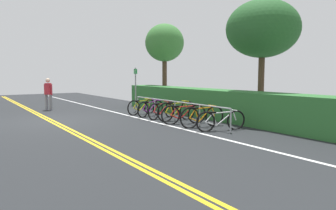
# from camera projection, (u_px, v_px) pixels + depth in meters

# --- Properties ---
(ground_plane) EXTENTS (34.13, 13.03, 0.05)m
(ground_plane) POSITION_uv_depth(u_px,v_px,m) (50.00, 121.00, 12.10)
(ground_plane) COLOR #232628
(centre_line_yellow_inner) EXTENTS (30.72, 0.10, 0.00)m
(centre_line_yellow_inner) POSITION_uv_depth(u_px,v_px,m) (48.00, 121.00, 12.05)
(centre_line_yellow_inner) COLOR gold
(centre_line_yellow_inner) RESTS_ON ground_plane
(centre_line_yellow_outer) EXTENTS (30.72, 0.10, 0.00)m
(centre_line_yellow_outer) POSITION_uv_depth(u_px,v_px,m) (52.00, 120.00, 12.14)
(centre_line_yellow_outer) COLOR gold
(centre_line_yellow_outer) RESTS_ON ground_plane
(bike_lane_stripe_white) EXTENTS (30.72, 0.12, 0.00)m
(bike_lane_stripe_white) POSITION_uv_depth(u_px,v_px,m) (124.00, 114.00, 13.86)
(bike_lane_stripe_white) COLOR white
(bike_lane_stripe_white) RESTS_ON ground_plane
(bike_rack) EXTENTS (6.01, 0.05, 0.77)m
(bike_rack) POSITION_uv_depth(u_px,v_px,m) (175.00, 106.00, 11.96)
(bike_rack) COLOR #9EA0A5
(bike_rack) RESTS_ON ground_plane
(bicycle_0) EXTENTS (0.50, 1.62, 0.71)m
(bicycle_0) POSITION_uv_depth(u_px,v_px,m) (142.00, 107.00, 13.95)
(bicycle_0) COLOR black
(bicycle_0) RESTS_ON ground_plane
(bicycle_1) EXTENTS (0.66, 1.62, 0.70)m
(bicycle_1) POSITION_uv_depth(u_px,v_px,m) (151.00, 108.00, 13.34)
(bicycle_1) COLOR black
(bicycle_1) RESTS_ON ground_plane
(bicycle_2) EXTENTS (0.67, 1.68, 0.71)m
(bicycle_2) POSITION_uv_depth(u_px,v_px,m) (162.00, 110.00, 12.67)
(bicycle_2) COLOR black
(bicycle_2) RESTS_ON ground_plane
(bicycle_3) EXTENTS (0.46, 1.82, 0.78)m
(bicycle_3) POSITION_uv_depth(u_px,v_px,m) (177.00, 111.00, 12.07)
(bicycle_3) COLOR black
(bicycle_3) RESTS_ON ground_plane
(bicycle_4) EXTENTS (0.61, 1.68, 0.74)m
(bicycle_4) POSITION_uv_depth(u_px,v_px,m) (184.00, 114.00, 11.28)
(bicycle_4) COLOR black
(bicycle_4) RESTS_ON ground_plane
(bicycle_5) EXTENTS (0.46, 1.73, 0.76)m
(bicycle_5) POSITION_uv_depth(u_px,v_px,m) (202.00, 117.00, 10.57)
(bicycle_5) COLOR black
(bicycle_5) RESTS_ON ground_plane
(bicycle_6) EXTENTS (0.58, 1.73, 0.69)m
(bicycle_6) POSITION_uv_depth(u_px,v_px,m) (221.00, 121.00, 9.93)
(bicycle_6) COLOR black
(bicycle_6) RESTS_ON ground_plane
(pedestrian) EXTENTS (0.42, 0.32, 1.59)m
(pedestrian) POSITION_uv_depth(u_px,v_px,m) (48.00, 92.00, 15.43)
(pedestrian) COLOR slate
(pedestrian) RESTS_ON ground_plane
(sign_post_near) EXTENTS (0.36, 0.07, 2.10)m
(sign_post_near) POSITION_uv_depth(u_px,v_px,m) (136.00, 85.00, 14.93)
(sign_post_near) COLOR gray
(sign_post_near) RESTS_ON ground_plane
(hedge_backdrop) EXTENTS (14.96, 1.18, 1.17)m
(hedge_backdrop) POSITION_uv_depth(u_px,v_px,m) (237.00, 106.00, 11.73)
(hedge_backdrop) COLOR #2D6B30
(hedge_backdrop) RESTS_ON ground_plane
(tree_near_left) EXTENTS (2.22, 2.22, 4.65)m
(tree_near_left) POSITION_uv_depth(u_px,v_px,m) (165.00, 43.00, 17.75)
(tree_near_left) COLOR #473323
(tree_near_left) RESTS_ON ground_plane
(tree_mid) EXTENTS (2.76, 2.76, 4.61)m
(tree_mid) POSITION_uv_depth(u_px,v_px,m) (263.00, 29.00, 11.75)
(tree_mid) COLOR #473323
(tree_mid) RESTS_ON ground_plane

